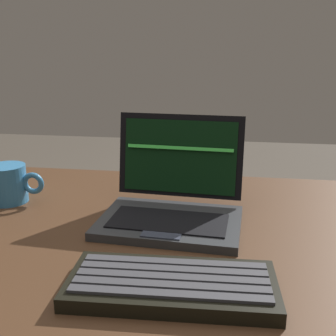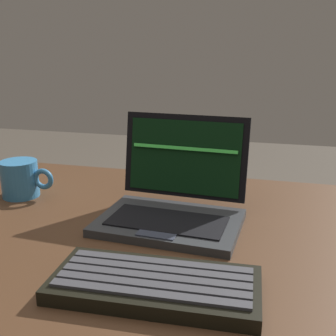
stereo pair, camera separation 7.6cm
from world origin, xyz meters
name	(u,v)px [view 1 (the left image)]	position (x,y,z in m)	size (l,w,h in m)	color
desk	(208,285)	(0.00, 0.00, 0.63)	(1.61, 0.77, 0.72)	#452B1A
laptop_front	(173,201)	(-0.08, 0.08, 0.76)	(0.28, 0.23, 0.20)	#2C2E31
external_keyboard	(172,284)	(-0.05, -0.17, 0.73)	(0.30, 0.14, 0.03)	black
coffee_mug	(9,184)	(-0.44, 0.13, 0.76)	(0.13, 0.08, 0.08)	teal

